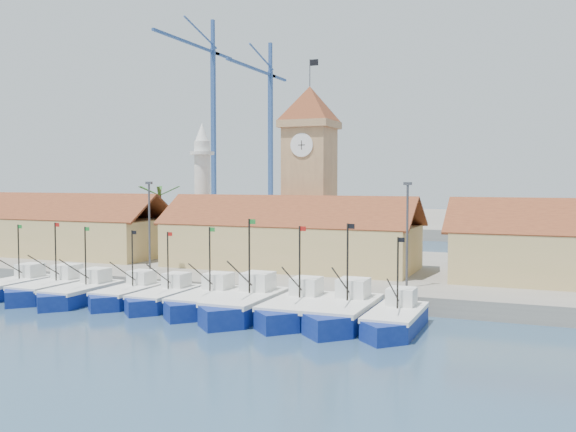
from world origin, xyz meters
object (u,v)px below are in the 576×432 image
at_px(clock_tower, 310,169).
at_px(minaret, 202,188).
at_px(boat_5, 205,302).
at_px(boat_0, 13,288).

height_order(clock_tower, minaret, clock_tower).
bearing_deg(minaret, clock_tower, -7.61).
relative_size(clock_tower, minaret, 1.39).
bearing_deg(minaret, boat_5, -60.08).
relative_size(boat_0, minaret, 0.56).
distance_m(boat_0, minaret, 27.49).
xyz_separation_m(boat_0, clock_tower, (20.71, 23.33, 11.25)).
height_order(boat_0, minaret, minaret).
xyz_separation_m(clock_tower, minaret, (-15.00, 2.00, -2.23)).
bearing_deg(clock_tower, boat_0, -131.60).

